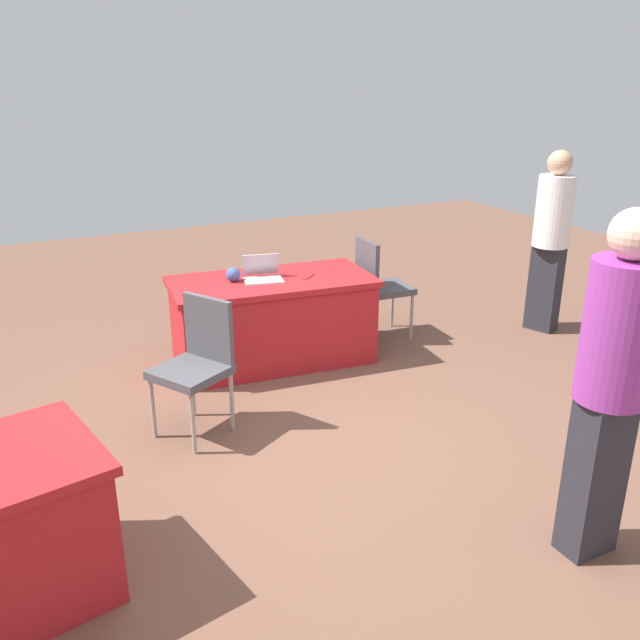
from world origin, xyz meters
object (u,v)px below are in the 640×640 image
chair_tucked_right (197,359)px  person_presenter (612,373)px  chair_tucked_left (379,282)px  table_foreground (273,320)px  laptop_silver (263,275)px  yarn_ball (233,274)px  scissors_red (309,277)px  person_attendee_standing (551,233)px

chair_tucked_right → person_presenter: bearing=-175.2°
chair_tucked_left → person_presenter: 3.20m
table_foreground → chair_tucked_right: size_ratio=1.89×
laptop_silver → yarn_ball: bearing=-3.0°
table_foreground → scissors_red: bearing=162.4°
table_foreground → chair_tucked_left: 1.12m
person_attendee_standing → yarn_ball: (2.98, -0.57, -0.17)m
person_attendee_standing → yarn_ball: person_attendee_standing is taller
chair_tucked_left → laptop_silver: bearing=-83.4°
chair_tucked_left → person_attendee_standing: 1.71m
chair_tucked_right → table_foreground: bearing=-74.9°
laptop_silver → chair_tucked_left: bearing=-164.3°
person_attendee_standing → scissors_red: person_attendee_standing is taller
table_foreground → person_attendee_standing: size_ratio=1.04×
chair_tucked_right → laptop_silver: bearing=-72.2°
table_foreground → chair_tucked_right: bearing=43.9°
person_presenter → table_foreground: bearing=-81.1°
chair_tucked_left → yarn_ball: bearing=-86.5°
laptop_silver → scissors_red: bearing=178.5°
scissors_red → person_attendee_standing: bearing=128.7°
chair_tucked_left → yarn_ball: (1.42, -0.02, 0.25)m
chair_tucked_right → person_presenter: 2.61m
person_attendee_standing → person_presenter: bearing=120.6°
yarn_ball → scissors_red: 0.64m
person_presenter → yarn_ball: person_presenter is taller
chair_tucked_left → person_presenter: person_presenter is taller
person_attendee_standing → laptop_silver: size_ratio=4.62×
table_foreground → laptop_silver: bearing=-3.2°
laptop_silver → yarn_ball: (0.23, -0.07, 0.02)m
person_presenter → scissors_red: person_presenter is taller
chair_tucked_right → scissors_red: chair_tucked_right is taller
person_attendee_standing → yarn_ball: 3.04m
chair_tucked_right → person_attendee_standing: bearing=-112.3°
chair_tucked_right → person_attendee_standing: 3.66m
table_foreground → laptop_silver: 0.42m
yarn_ball → chair_tucked_left: bearing=179.3°
table_foreground → person_attendee_standing: 2.78m
laptop_silver → scissors_red: (-0.38, 0.10, -0.04)m
chair_tucked_left → person_presenter: (0.63, 3.10, 0.47)m
table_foreground → yarn_ball: yarn_ball is taller
person_attendee_standing → laptop_silver: bearing=60.9°
person_attendee_standing → table_foreground: bearing=60.7°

